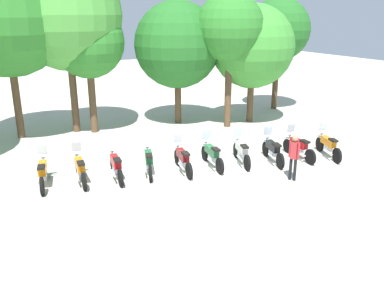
# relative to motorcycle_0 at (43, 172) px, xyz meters

# --- Properties ---
(ground_plane) EXTENTS (80.00, 80.00, 0.00)m
(ground_plane) POSITION_rel_motorcycle_0_xyz_m (5.67, -1.02, -0.52)
(ground_plane) COLOR #BCB7A8
(motorcycle_0) EXTENTS (0.73, 2.17, 1.37)m
(motorcycle_0) POSITION_rel_motorcycle_0_xyz_m (0.00, 0.00, 0.00)
(motorcycle_0) COLOR black
(motorcycle_0) RESTS_ON ground_plane
(motorcycle_1) EXTENTS (0.62, 2.19, 1.37)m
(motorcycle_1) POSITION_rel_motorcycle_0_xyz_m (1.26, -0.22, 0.00)
(motorcycle_1) COLOR black
(motorcycle_1) RESTS_ON ground_plane
(motorcycle_2) EXTENTS (0.63, 2.19, 0.99)m
(motorcycle_2) POSITION_rel_motorcycle_0_xyz_m (2.52, -0.50, -0.01)
(motorcycle_2) COLOR black
(motorcycle_2) RESTS_ON ground_plane
(motorcycle_3) EXTENTS (0.86, 2.12, 0.99)m
(motorcycle_3) POSITION_rel_motorcycle_0_xyz_m (3.78, -0.58, -0.01)
(motorcycle_3) COLOR black
(motorcycle_3) RESTS_ON ground_plane
(motorcycle_4) EXTENTS (0.68, 2.18, 1.37)m
(motorcycle_4) POSITION_rel_motorcycle_0_xyz_m (5.04, -0.96, 0.00)
(motorcycle_4) COLOR black
(motorcycle_4) RESTS_ON ground_plane
(motorcycle_5) EXTENTS (0.65, 2.19, 1.37)m
(motorcycle_5) POSITION_rel_motorcycle_0_xyz_m (6.30, -1.03, 0.00)
(motorcycle_5) COLOR black
(motorcycle_5) RESTS_ON ground_plane
(motorcycle_6) EXTENTS (0.84, 2.13, 1.37)m
(motorcycle_6) POSITION_rel_motorcycle_0_xyz_m (7.57, -1.24, 0.00)
(motorcycle_6) COLOR black
(motorcycle_6) RESTS_ON ground_plane
(motorcycle_7) EXTENTS (0.82, 2.14, 1.37)m
(motorcycle_7) POSITION_rel_motorcycle_0_xyz_m (8.83, -1.66, 0.00)
(motorcycle_7) COLOR black
(motorcycle_7) RESTS_ON ground_plane
(motorcycle_8) EXTENTS (0.62, 2.19, 1.37)m
(motorcycle_8) POSITION_rel_motorcycle_0_xyz_m (10.09, -1.79, 0.00)
(motorcycle_8) COLOR black
(motorcycle_8) RESTS_ON ground_plane
(motorcycle_9) EXTENTS (0.86, 2.12, 1.37)m
(motorcycle_9) POSITION_rel_motorcycle_0_xyz_m (11.36, -2.20, 0.00)
(motorcycle_9) COLOR black
(motorcycle_9) RESTS_ON ground_plane
(person_0) EXTENTS (0.31, 0.39, 1.73)m
(person_0) POSITION_rel_motorcycle_0_xyz_m (8.29, -3.57, 0.50)
(person_0) COLOR black
(person_0) RESTS_ON ground_plane
(tree_1) EXTENTS (5.45, 5.45, 8.45)m
(tree_1) POSITION_rel_motorcycle_0_xyz_m (-0.21, 6.76, 5.20)
(tree_1) COLOR brown
(tree_1) RESTS_ON ground_plane
(tree_2) EXTENTS (5.33, 5.33, 8.49)m
(tree_2) POSITION_rel_motorcycle_0_xyz_m (2.49, 6.63, 5.30)
(tree_2) COLOR brown
(tree_2) RESTS_ON ground_plane
(tree_3) EXTENTS (3.56, 3.56, 6.35)m
(tree_3) POSITION_rel_motorcycle_0_xyz_m (3.30, 6.12, 4.03)
(tree_3) COLOR brown
(tree_3) RESTS_ON ground_plane
(tree_4) EXTENTS (4.64, 4.64, 6.62)m
(tree_4) POSITION_rel_motorcycle_0_xyz_m (8.01, 5.90, 3.77)
(tree_4) COLOR brown
(tree_4) RESTS_ON ground_plane
(tree_5) EXTENTS (3.52, 3.52, 6.98)m
(tree_5) POSITION_rel_motorcycle_0_xyz_m (10.06, 3.94, 4.66)
(tree_5) COLOR brown
(tree_5) RESTS_ON ground_plane
(tree_6) EXTENTS (4.53, 4.53, 6.47)m
(tree_6) POSITION_rel_motorcycle_0_xyz_m (11.78, 4.32, 3.67)
(tree_6) COLOR brown
(tree_6) RESTS_ON ground_plane
(tree_7) EXTENTS (3.84, 3.84, 6.88)m
(tree_7) POSITION_rel_motorcycle_0_xyz_m (15.04, 6.29, 4.42)
(tree_7) COLOR brown
(tree_7) RESTS_ON ground_plane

